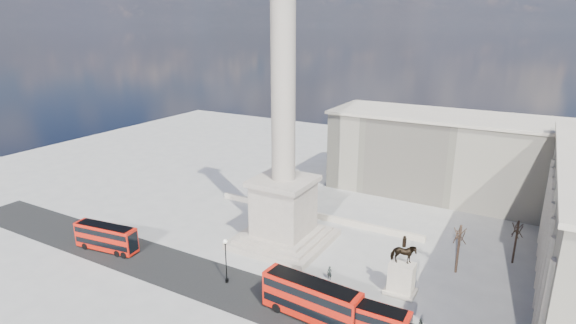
% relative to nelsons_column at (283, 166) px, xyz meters
% --- Properties ---
extents(ground, '(180.00, 180.00, 0.00)m').
position_rel_nelsons_column_xyz_m(ground, '(0.00, -5.00, -12.92)').
color(ground, '#A3A19B').
rests_on(ground, ground).
extents(asphalt_road, '(120.00, 9.00, 0.01)m').
position_rel_nelsons_column_xyz_m(asphalt_road, '(5.00, -15.00, -12.91)').
color(asphalt_road, black).
rests_on(asphalt_road, ground).
extents(nelsons_column, '(14.00, 14.00, 49.85)m').
position_rel_nelsons_column_xyz_m(nelsons_column, '(0.00, 0.00, 0.00)').
color(nelsons_column, '#AA9D8E').
rests_on(nelsons_column, ground).
extents(balustrade_wall, '(40.00, 0.60, 1.10)m').
position_rel_nelsons_column_xyz_m(balustrade_wall, '(0.00, 11.00, -12.37)').
color(balustrade_wall, beige).
rests_on(balustrade_wall, ground).
extents(building_northeast, '(51.00, 17.00, 16.60)m').
position_rel_nelsons_column_xyz_m(building_northeast, '(20.00, 35.00, -4.59)').
color(building_northeast, '#B8AF97').
rests_on(building_northeast, ground).
extents(red_bus_a, '(10.62, 3.70, 4.22)m').
position_rel_nelsons_column_xyz_m(red_bus_a, '(-22.36, -15.88, -10.71)').
color(red_bus_a, red).
rests_on(red_bus_a, ground).
extents(red_bus_b, '(12.41, 3.69, 4.96)m').
position_rel_nelsons_column_xyz_m(red_bus_b, '(12.78, -15.52, -10.31)').
color(red_bus_b, red).
rests_on(red_bus_b, ground).
extents(red_bus_c, '(10.62, 2.67, 4.29)m').
position_rel_nelsons_column_xyz_m(red_bus_c, '(19.09, -15.63, -10.67)').
color(red_bus_c, red).
rests_on(red_bus_c, ground).
extents(victorian_lamp, '(0.55, 0.55, 6.40)m').
position_rel_nelsons_column_xyz_m(victorian_lamp, '(-0.77, -14.11, -9.15)').
color(victorian_lamp, black).
rests_on(victorian_lamp, ground).
extents(equestrian_statue, '(3.94, 2.95, 8.22)m').
position_rel_nelsons_column_xyz_m(equestrian_statue, '(20.48, -5.01, -10.06)').
color(equestrian_statue, beige).
rests_on(equestrian_statue, ground).
extents(bare_tree_near, '(2.02, 2.02, 8.84)m').
position_rel_nelsons_column_xyz_m(bare_tree_near, '(36.97, -6.48, -5.96)').
color(bare_tree_near, '#332319').
rests_on(bare_tree_near, ground).
extents(bare_tree_mid, '(2.01, 2.01, 7.61)m').
position_rel_nelsons_column_xyz_m(bare_tree_mid, '(25.85, 3.93, -6.92)').
color(bare_tree_mid, '#332319').
rests_on(bare_tree_mid, ground).
extents(bare_tree_far, '(1.73, 1.73, 7.06)m').
position_rel_nelsons_column_xyz_m(bare_tree_far, '(32.64, 10.76, -7.36)').
color(bare_tree_far, '#332319').
rests_on(bare_tree_far, ground).
extents(pedestrian_walking, '(0.72, 0.49, 1.92)m').
position_rel_nelsons_column_xyz_m(pedestrian_walking, '(11.05, -6.52, -11.96)').
color(pedestrian_walking, '#232927').
rests_on(pedestrian_walking, ground).
extents(pedestrian_crossing, '(0.90, 1.14, 1.81)m').
position_rel_nelsons_column_xyz_m(pedestrian_crossing, '(4.98, -10.92, -12.01)').
color(pedestrian_crossing, '#232927').
rests_on(pedestrian_crossing, ground).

